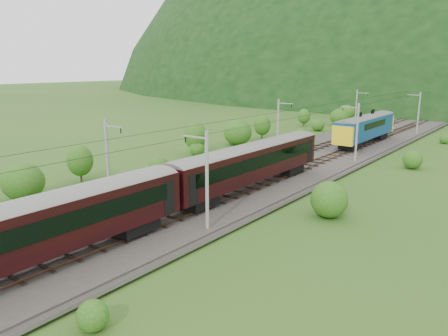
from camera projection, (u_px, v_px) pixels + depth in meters
The scene contains 14 objects.
ground at pixel (154, 216), 39.21m from camera, with size 600.00×600.00×0.00m, color #2E561B.
railbed at pixel (222, 190), 46.91m from camera, with size 14.00×220.00×0.30m, color #38332D.
track_left at pixel (205, 185), 48.28m from camera, with size 2.40×220.00×0.27m.
track_right at pixel (240, 192), 45.44m from camera, with size 2.40×220.00×0.27m.
catenary_left at pixel (278, 124), 66.54m from camera, with size 2.54×192.28×8.00m.
catenary_right at pixel (356, 131), 59.30m from camera, with size 2.54×192.28×8.00m.
overhead_wires at pixel (222, 126), 45.32m from camera, with size 4.83×198.00×0.03m.
mountain_ridge at pixel (327, 83), 342.13m from camera, with size 336.00×280.00×132.00m, color black.
train at pixel (30, 221), 27.09m from camera, with size 3.25×129.82×5.67m.
hazard_post_near at pixel (358, 134), 78.45m from camera, with size 0.18×0.18×1.72m, color red.
hazard_post_far at pixel (366, 135), 78.58m from camera, with size 0.15×0.15×1.38m, color red.
signal at pixel (285, 144), 66.53m from camera, with size 0.23×0.23×2.07m.
vegetation_left at pixel (161, 150), 58.15m from camera, with size 12.80×145.31×6.78m.
vegetation_right at pixel (337, 199), 40.10m from camera, with size 5.16×99.52×2.97m.
Camera 1 is at (27.57, -25.71, 13.20)m, focal length 35.00 mm.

